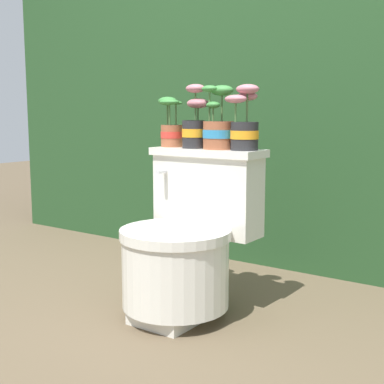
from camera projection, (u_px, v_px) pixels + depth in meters
name	position (u px, v px, depth m)	size (l,w,h in m)	color
ground_plane	(180.00, 317.00, 2.05)	(12.00, 12.00, 0.00)	brown
hedge_backdrop	(312.00, 115.00, 2.92)	(3.80, 0.82, 1.53)	#234723
toilet	(186.00, 245.00, 2.06)	(0.47, 0.51, 0.64)	silver
potted_plant_left	(171.00, 126.00, 2.23)	(0.13, 0.09, 0.21)	#9E5638
potted_plant_midleft	(194.00, 124.00, 2.14)	(0.10, 0.11, 0.25)	#262628
potted_plant_middle	(218.00, 127.00, 2.08)	(0.14, 0.13, 0.25)	#9E5638
potted_plant_midright	(244.00, 125.00, 2.01)	(0.12, 0.12, 0.25)	#262628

